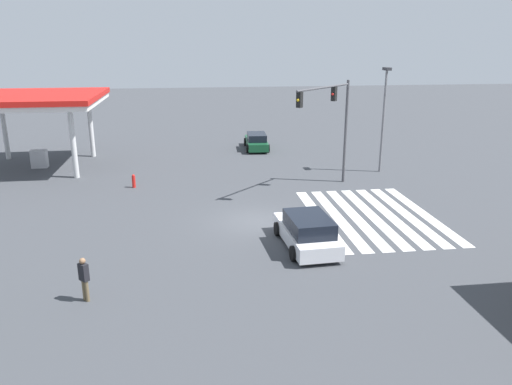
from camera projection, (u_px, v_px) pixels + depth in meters
ground_plane at (256, 221)px, 25.82m from camera, size 152.05×152.05×0.00m
crosswalk_markings at (372, 216)px, 26.62m from camera, size 9.41×6.30×0.01m
traffic_signal_mast at (333, 113)px, 30.35m from camera, size 4.31×4.31×6.60m
car_0 at (307, 231)px, 22.48m from camera, size 4.81×2.42×1.54m
car_2 at (256, 141)px, 42.68m from camera, size 4.72×2.09×1.39m
gas_station_canopy at (32, 101)px, 35.28m from camera, size 9.46×9.46×5.34m
pedestrian at (84, 277)px, 17.73m from camera, size 0.41×0.41×1.67m
street_light_pole_a at (384, 110)px, 34.30m from camera, size 0.80×0.36×7.23m
fire_hydrant at (134, 181)px, 31.62m from camera, size 0.22×0.22×0.86m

